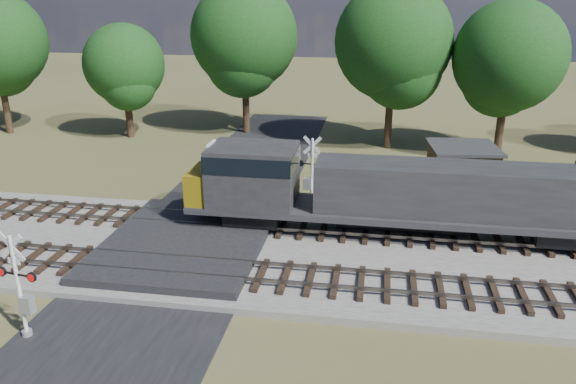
# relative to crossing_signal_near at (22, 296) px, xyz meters

# --- Properties ---
(ground) EXTENTS (160.00, 160.00, 0.00)m
(ground) POSITION_rel_crossing_signal_near_xyz_m (2.98, 6.96, -1.62)
(ground) COLOR #494A27
(ground) RESTS_ON ground
(ballast_bed) EXTENTS (140.00, 10.00, 0.30)m
(ballast_bed) POSITION_rel_crossing_signal_near_xyz_m (12.98, 7.46, -1.47)
(ballast_bed) COLOR gray
(ballast_bed) RESTS_ON ground
(road) EXTENTS (7.00, 60.00, 0.08)m
(road) POSITION_rel_crossing_signal_near_xyz_m (2.98, 6.96, -1.58)
(road) COLOR black
(road) RESTS_ON ground
(crossing_panel) EXTENTS (7.00, 9.00, 0.62)m
(crossing_panel) POSITION_rel_crossing_signal_near_xyz_m (2.98, 7.46, -1.30)
(crossing_panel) COLOR #262628
(crossing_panel) RESTS_ON ground
(track_near) EXTENTS (140.00, 2.60, 0.33)m
(track_near) POSITION_rel_crossing_signal_near_xyz_m (6.10, 4.96, -1.20)
(track_near) COLOR black
(track_near) RESTS_ON ballast_bed
(track_far) EXTENTS (140.00, 2.60, 0.33)m
(track_far) POSITION_rel_crossing_signal_near_xyz_m (6.10, 9.96, -1.20)
(track_far) COLOR black
(track_far) RESTS_ON ballast_bed
(crossing_signal_near) EXTENTS (1.56, 0.39, 3.89)m
(crossing_signal_near) POSITION_rel_crossing_signal_near_xyz_m (0.00, 0.00, 0.00)
(crossing_signal_near) COLOR silver
(crossing_signal_near) RESTS_ON ground
(crossing_signal_far) EXTENTS (1.62, 0.36, 4.01)m
(crossing_signal_far) POSITION_rel_crossing_signal_near_xyz_m (7.85, 13.65, 0.05)
(crossing_signal_far) COLOR silver
(crossing_signal_far) RESTS_ON ground
(equipment_shed) EXTENTS (4.23, 4.23, 2.62)m
(equipment_shed) POSITION_rel_crossing_signal_near_xyz_m (16.27, 18.25, -0.29)
(equipment_shed) COLOR #4B3320
(equipment_shed) RESTS_ON ground
(treeline) EXTENTS (79.74, 11.81, 12.00)m
(treeline) POSITION_rel_crossing_signal_near_xyz_m (10.48, 27.35, 5.57)
(treeline) COLOR black
(treeline) RESTS_ON ground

